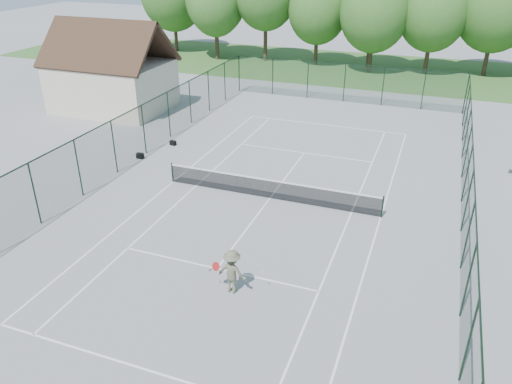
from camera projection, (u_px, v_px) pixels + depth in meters
ground at (270, 198)px, 25.00m from camera, size 140.00×140.00×0.00m
grass_far at (367, 69)px, 50.08m from camera, size 80.00×16.00×0.01m
court_lines at (270, 198)px, 25.00m from camera, size 11.05×23.85×0.01m
tennis_net at (270, 188)px, 24.74m from camera, size 11.08×0.08×1.10m
fence_enclosure at (270, 170)px, 24.30m from camera, size 18.05×36.05×3.02m
utility_building at (111, 68)px, 36.95m from camera, size 8.60×6.27×6.63m
tree_line_far at (374, 6)px, 47.38m from camera, size 39.40×6.40×9.70m
sports_bag_a at (140, 156)px, 29.51m from camera, size 0.41×0.25×0.33m
sports_bag_b at (173, 143)px, 31.42m from camera, size 0.41×0.28×0.30m
tennis_player at (232, 272)px, 18.01m from camera, size 1.90×0.83×1.73m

